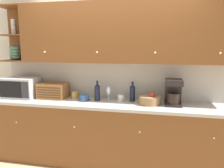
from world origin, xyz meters
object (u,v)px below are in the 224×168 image
(microwave, at_px, (21,87))
(coffee_maker, at_px, (173,92))
(fruit_basket, at_px, (150,100))
(bread_box, at_px, (53,91))
(mug_blue_second, at_px, (121,98))
(wine_glass, at_px, (109,91))
(bowl_stack_on_counter, at_px, (84,97))
(wine_bottle, at_px, (97,92))
(second_wine_bottle, at_px, (132,92))
(mug, at_px, (75,95))

(microwave, distance_m, coffee_maker, 2.31)
(fruit_basket, bearing_deg, coffee_maker, 5.15)
(bread_box, xyz_separation_m, mug_blue_second, (1.06, 0.03, -0.07))
(wine_glass, bearing_deg, microwave, -176.98)
(bowl_stack_on_counter, xyz_separation_m, wine_bottle, (0.20, 0.03, 0.09))
(coffee_maker, bearing_deg, second_wine_bottle, 171.48)
(wine_bottle, relative_size, second_wine_bottle, 1.02)
(fruit_basket, bearing_deg, mug, 173.01)
(mug_blue_second, relative_size, coffee_maker, 0.27)
(bowl_stack_on_counter, bearing_deg, bread_box, 174.35)
(wine_glass, relative_size, fruit_basket, 0.71)
(mug_blue_second, xyz_separation_m, fruit_basket, (0.42, -0.09, 0.01))
(second_wine_bottle, bearing_deg, bread_box, -177.52)
(bowl_stack_on_counter, distance_m, coffee_maker, 1.28)
(microwave, relative_size, second_wine_bottle, 1.80)
(bread_box, height_order, mug, bread_box)
(bread_box, height_order, bowl_stack_on_counter, bread_box)
(wine_bottle, bearing_deg, second_wine_bottle, 8.80)
(mug_blue_second, relative_size, second_wine_bottle, 0.34)
(bread_box, bearing_deg, mug, 14.31)
(microwave, distance_m, second_wine_bottle, 1.75)
(mug_blue_second, bearing_deg, fruit_basket, -12.69)
(second_wine_bottle, height_order, coffee_maker, coffee_maker)
(mug, relative_size, coffee_maker, 0.30)
(wine_glass, bearing_deg, wine_bottle, -160.76)
(bowl_stack_on_counter, height_order, second_wine_bottle, second_wine_bottle)
(wine_bottle, height_order, second_wine_bottle, wine_bottle)
(second_wine_bottle, bearing_deg, wine_glass, -176.18)
(mug_blue_second, height_order, second_wine_bottle, second_wine_bottle)
(microwave, height_order, second_wine_bottle, microwave)
(second_wine_bottle, xyz_separation_m, coffee_maker, (0.57, -0.08, 0.05))
(coffee_maker, bearing_deg, mug_blue_second, 174.87)
(bowl_stack_on_counter, relative_size, second_wine_bottle, 0.60)
(microwave, bearing_deg, bread_box, 4.81)
(fruit_basket, relative_size, coffee_maker, 0.84)
(coffee_maker, bearing_deg, bowl_stack_on_counter, -179.11)
(wine_bottle, distance_m, fruit_basket, 0.76)
(wine_glass, distance_m, coffee_maker, 0.92)
(microwave, distance_m, wine_bottle, 1.24)
(microwave, bearing_deg, mug_blue_second, 2.81)
(second_wine_bottle, bearing_deg, microwave, -176.82)
(bowl_stack_on_counter, relative_size, wine_glass, 0.82)
(bowl_stack_on_counter, height_order, fruit_basket, fruit_basket)
(microwave, xyz_separation_m, bread_box, (0.52, 0.04, -0.04))
(coffee_maker, bearing_deg, wine_bottle, 179.65)
(microwave, relative_size, coffee_maker, 1.47)
(mug, bearing_deg, second_wine_bottle, -1.80)
(bread_box, height_order, fruit_basket, bread_box)
(bread_box, relative_size, coffee_maker, 1.17)
(wine_glass, bearing_deg, fruit_basket, -8.51)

